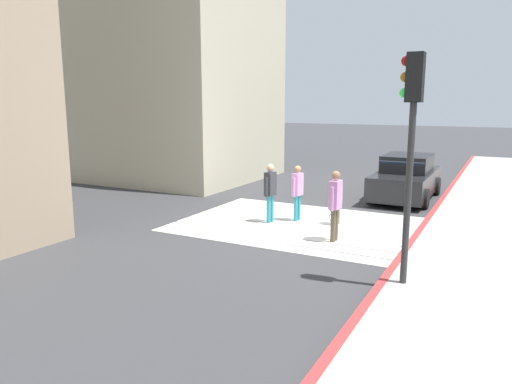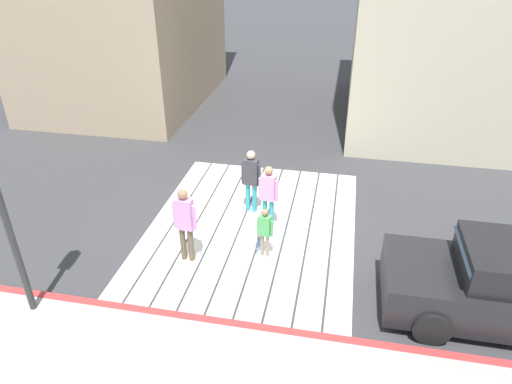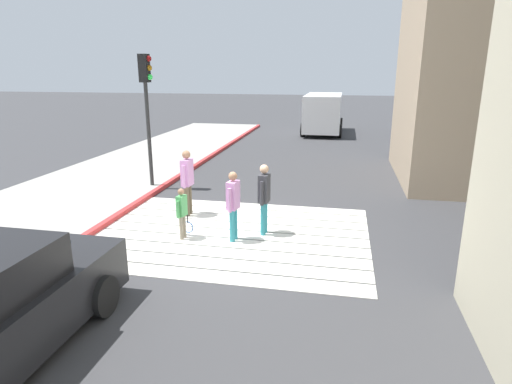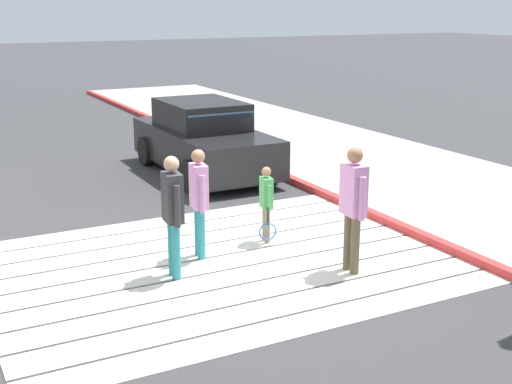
# 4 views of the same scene
# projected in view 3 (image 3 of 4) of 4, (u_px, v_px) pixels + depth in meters

# --- Properties ---
(ground_plane) EXTENTS (120.00, 120.00, 0.00)m
(ground_plane) POSITION_uv_depth(u_px,v_px,m) (232.00, 234.00, 10.21)
(ground_plane) COLOR #38383A
(crosswalk_stripes) EXTENTS (6.40, 4.90, 0.01)m
(crosswalk_stripes) POSITION_uv_depth(u_px,v_px,m) (232.00, 234.00, 10.21)
(crosswalk_stripes) COLOR silver
(crosswalk_stripes) RESTS_ON ground
(sidewalk_west) EXTENTS (4.80, 40.00, 0.12)m
(sidewalk_west) POSITION_uv_depth(u_px,v_px,m) (26.00, 216.00, 11.26)
(sidewalk_west) COLOR #9E9B93
(sidewalk_west) RESTS_ON ground
(curb_painted) EXTENTS (0.16, 40.00, 0.13)m
(curb_painted) POSITION_uv_depth(u_px,v_px,m) (107.00, 222.00, 10.81)
(curb_painted) COLOR #BC3333
(curb_painted) RESTS_ON ground
(van_down_street) EXTENTS (2.37, 5.20, 2.35)m
(van_down_street) POSITION_uv_depth(u_px,v_px,m) (323.00, 112.00, 26.11)
(van_down_street) COLOR silver
(van_down_street) RESTS_ON ground
(traffic_light_corner) EXTENTS (0.39, 0.28, 4.24)m
(traffic_light_corner) POSITION_uv_depth(u_px,v_px,m) (147.00, 94.00, 13.31)
(traffic_light_corner) COLOR #2D2D2D
(traffic_light_corner) RESTS_ON ground
(pedestrian_adult_lead) EXTENTS (0.25, 0.52, 1.77)m
(pedestrian_adult_lead) POSITION_uv_depth(u_px,v_px,m) (187.00, 178.00, 11.26)
(pedestrian_adult_lead) COLOR brown
(pedestrian_adult_lead) RESTS_ON ground
(pedestrian_adult_trailing) EXTENTS (0.24, 0.49, 1.69)m
(pedestrian_adult_trailing) POSITION_uv_depth(u_px,v_px,m) (264.00, 194.00, 9.95)
(pedestrian_adult_trailing) COLOR teal
(pedestrian_adult_trailing) RESTS_ON ground
(pedestrian_adult_side) EXTENTS (0.25, 0.47, 1.62)m
(pedestrian_adult_side) POSITION_uv_depth(u_px,v_px,m) (233.00, 201.00, 9.57)
(pedestrian_adult_side) COLOR teal
(pedestrian_adult_side) RESTS_ON ground
(pedestrian_child_with_racket) EXTENTS (0.30, 0.39, 1.21)m
(pedestrian_child_with_racket) POSITION_uv_depth(u_px,v_px,m) (182.00, 211.00, 9.75)
(pedestrian_child_with_racket) COLOR gray
(pedestrian_child_with_racket) RESTS_ON ground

